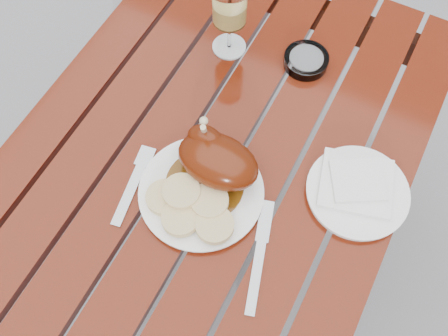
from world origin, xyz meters
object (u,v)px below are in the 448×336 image
at_px(dinner_plate, 201,193).
at_px(wine_glass, 229,19).
at_px(ashtray, 306,61).
at_px(table, 212,220).
at_px(side_plate, 357,192).

xyz_separation_m(dinner_plate, wine_glass, (-0.12, 0.36, 0.08)).
bearing_deg(ashtray, table, -105.01).
bearing_deg(wine_glass, ashtray, 11.73).
height_order(dinner_plate, ashtray, ashtray).
height_order(table, wine_glass, wine_glass).
bearing_deg(table, ashtray, 74.99).
height_order(dinner_plate, wine_glass, wine_glass).
bearing_deg(side_plate, wine_glass, 151.45).
height_order(table, dinner_plate, dinner_plate).
bearing_deg(table, wine_glass, 108.65).
relative_size(table, ashtray, 11.69).
xyz_separation_m(table, wine_glass, (-0.09, 0.28, 0.47)).
xyz_separation_m(wine_glass, side_plate, (0.40, -0.22, -0.08)).
distance_m(wine_glass, ashtray, 0.20).
bearing_deg(side_plate, ashtray, 130.98).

